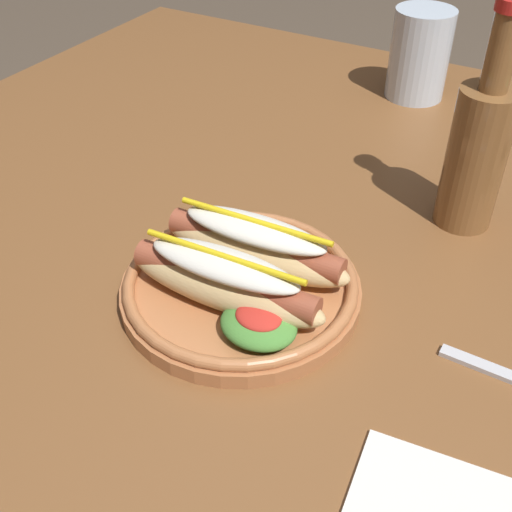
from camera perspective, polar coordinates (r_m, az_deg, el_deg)
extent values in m
cube|color=brown|center=(0.75, 8.65, 1.82)|extent=(1.31, 1.03, 0.04)
cylinder|color=brown|center=(1.49, -6.46, 5.48)|extent=(0.06, 0.06, 0.70)
cylinder|color=#B77042|center=(0.63, -1.37, -3.07)|extent=(0.24, 0.24, 0.02)
torus|color=#B77042|center=(0.62, -1.38, -2.24)|extent=(0.23, 0.23, 0.01)
ellipsoid|color=tan|center=(0.59, -2.79, -2.76)|extent=(0.20, 0.06, 0.04)
cylinder|color=#9E4C33|center=(0.58, -2.82, -2.19)|extent=(0.18, 0.03, 0.03)
ellipsoid|color=silver|center=(0.57, -2.87, -0.81)|extent=(0.15, 0.05, 0.02)
cylinder|color=yellow|center=(0.56, -2.91, -0.02)|extent=(0.16, 0.01, 0.01)
ellipsoid|color=tan|center=(0.63, -0.11, 0.46)|extent=(0.20, 0.06, 0.04)
cylinder|color=#9E4C33|center=(0.62, -0.11, 1.03)|extent=(0.18, 0.03, 0.03)
ellipsoid|color=silver|center=(0.61, -0.11, 2.38)|extent=(0.15, 0.05, 0.02)
cylinder|color=yellow|center=(0.61, -0.11, 3.14)|extent=(0.16, 0.01, 0.01)
ellipsoid|color=#4C8C38|center=(0.56, 0.28, -6.21)|extent=(0.07, 0.06, 0.02)
ellipsoid|color=red|center=(0.55, 0.29, -5.48)|extent=(0.04, 0.04, 0.01)
cube|color=silver|center=(0.60, 20.10, -9.42)|extent=(0.09, 0.01, 0.00)
cylinder|color=silver|center=(1.03, 14.44, 17.10)|extent=(0.09, 0.09, 0.13)
cylinder|color=brown|center=(0.73, 19.05, 8.17)|extent=(0.06, 0.06, 0.16)
cylinder|color=brown|center=(0.68, 21.17, 16.68)|extent=(0.03, 0.03, 0.08)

